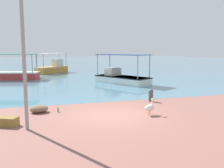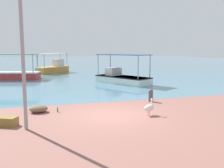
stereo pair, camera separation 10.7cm
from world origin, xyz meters
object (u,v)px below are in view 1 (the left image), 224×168
at_px(fishing_boat_far_right, 5,74).
at_px(fishing_boat_center, 53,68).
at_px(pelican, 150,107).
at_px(net_pile, 39,109).
at_px(mooring_bollard, 151,95).
at_px(fishing_boat_near_left, 121,77).
at_px(glass_bottle, 58,110).
at_px(lamp_post, 23,34).
at_px(cargo_crate, 8,122).

relative_size(fishing_boat_far_right, fishing_boat_center, 1.57).
xyz_separation_m(pelican, net_pile, (-5.09, 2.05, -0.19)).
height_order(pelican, mooring_bollard, pelican).
distance_m(fishing_boat_near_left, fishing_boat_center, 13.54).
height_order(fishing_boat_center, glass_bottle, fishing_boat_center).
height_order(fishing_boat_far_right, net_pile, fishing_boat_far_right).
bearing_deg(fishing_boat_near_left, mooring_bollard, -96.29).
xyz_separation_m(fishing_boat_near_left, lamp_post, (-7.86, -11.67, 3.14)).
bearing_deg(fishing_boat_near_left, fishing_boat_center, 113.76).
bearing_deg(fishing_boat_far_right, cargo_crate, -83.16).
distance_m(fishing_boat_center, lamp_post, 24.38).
height_order(fishing_boat_center, pelican, fishing_boat_center).
bearing_deg(pelican, fishing_boat_near_left, 78.22).
bearing_deg(fishing_boat_far_right, net_pile, -77.94).
bearing_deg(mooring_bollard, cargo_crate, -160.36).
distance_m(fishing_boat_far_right, cargo_crate, 17.67).
bearing_deg(fishing_boat_near_left, pelican, -101.78).
height_order(fishing_boat_far_right, cargo_crate, fishing_boat_far_right).
xyz_separation_m(fishing_boat_center, cargo_crate, (-3.17, -23.38, -0.49)).
distance_m(lamp_post, cargo_crate, 3.67).
bearing_deg(net_pile, glass_bottle, -11.68).
bearing_deg(lamp_post, cargo_crate, 138.27).
distance_m(fishing_boat_near_left, mooring_bollard, 8.28).
relative_size(pelican, lamp_post, 0.12).
distance_m(fishing_boat_far_right, pelican, 19.55).
relative_size(fishing_boat_near_left, lamp_post, 0.85).
relative_size(fishing_boat_near_left, pelican, 7.07).
bearing_deg(fishing_boat_far_right, fishing_boat_near_left, -31.40).
xyz_separation_m(fishing_boat_center, glass_bottle, (-1.02, -21.62, -0.57)).
xyz_separation_m(pelican, glass_bottle, (-4.17, 1.86, -0.27)).
distance_m(pelican, lamp_post, 6.50).
distance_m(cargo_crate, glass_bottle, 2.78).
xyz_separation_m(fishing_boat_near_left, cargo_crate, (-8.63, -10.99, -0.38)).
bearing_deg(lamp_post, fishing_boat_near_left, 56.04).
bearing_deg(mooring_bollard, pelican, -116.20).
bearing_deg(fishing_boat_near_left, cargo_crate, -128.14).
xyz_separation_m(fishing_boat_center, lamp_post, (-2.41, -24.07, 3.03)).
bearing_deg(pelican, glass_bottle, 155.96).
height_order(lamp_post, mooring_bollard, lamp_post).
xyz_separation_m(fishing_boat_center, mooring_bollard, (4.55, -20.63, -0.27)).
distance_m(fishing_boat_far_right, lamp_post, 18.72).
relative_size(pelican, cargo_crate, 1.04).
bearing_deg(fishing_boat_center, mooring_bollard, -77.56).
distance_m(fishing_boat_center, glass_bottle, 21.65).
bearing_deg(mooring_bollard, fishing_boat_center, 102.44).
relative_size(mooring_bollard, cargo_crate, 0.99).
height_order(fishing_boat_far_right, fishing_boat_center, fishing_boat_far_right).
relative_size(fishing_boat_center, pelican, 5.68).
bearing_deg(pelican, lamp_post, -173.98).
bearing_deg(glass_bottle, net_pile, 168.32).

